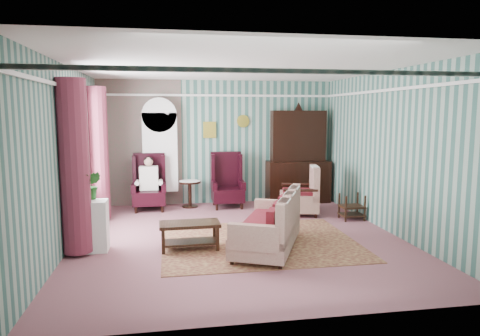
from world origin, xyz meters
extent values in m
plane|color=#874E53|center=(0.00, 0.00, 0.00)|extent=(6.00, 6.00, 0.00)
cube|color=#36635A|center=(0.00, 3.00, 1.45)|extent=(5.50, 0.02, 2.90)
cube|color=#36635A|center=(0.00, -3.00, 1.45)|extent=(5.50, 0.02, 2.90)
cube|color=#36635A|center=(-2.75, 0.00, 1.45)|extent=(0.02, 6.00, 2.90)
cube|color=#36635A|center=(2.75, 0.00, 1.45)|extent=(0.02, 6.00, 2.90)
cube|color=white|center=(0.00, 0.00, 2.90)|extent=(5.50, 6.00, 0.02)
cube|color=#8F4955|center=(-1.80, 2.99, 1.45)|extent=(1.90, 0.01, 2.90)
cube|color=white|center=(0.00, 0.00, 2.55)|extent=(5.50, 6.00, 0.05)
cube|color=white|center=(-2.72, 0.60, 1.55)|extent=(0.04, 1.50, 1.90)
cylinder|color=maroon|center=(-2.55, -0.45, 1.35)|extent=(0.44, 0.44, 2.60)
cylinder|color=maroon|center=(-2.55, 1.65, 1.35)|extent=(0.44, 0.44, 2.60)
cube|color=gold|center=(-0.20, 2.97, 1.75)|extent=(0.30, 0.03, 0.38)
cube|color=white|center=(-1.35, 2.84, 1.12)|extent=(0.80, 0.28, 2.24)
cube|color=black|center=(1.90, 2.72, 1.18)|extent=(1.50, 0.56, 2.36)
cube|color=black|center=(-1.60, 2.45, 0.62)|extent=(0.76, 0.80, 1.25)
cube|color=black|center=(0.15, 2.45, 0.62)|extent=(0.76, 0.80, 1.25)
cylinder|color=black|center=(-0.70, 2.60, 0.30)|extent=(0.50, 0.50, 0.60)
cube|color=black|center=(2.47, 0.90, 0.27)|extent=(0.45, 0.38, 0.54)
cube|color=silver|center=(-2.40, -0.30, 0.40)|extent=(0.55, 0.35, 0.80)
cube|color=#491A18|center=(0.30, -0.30, 0.01)|extent=(3.20, 2.60, 0.01)
cube|color=beige|center=(0.34, -0.68, 0.54)|extent=(1.70, 2.12, 1.08)
cube|color=#B8A58F|center=(1.54, 1.50, 0.51)|extent=(0.96, 1.01, 1.02)
cube|color=black|center=(-0.86, -0.47, 0.22)|extent=(0.96, 0.50, 0.43)
imported|color=#285B1C|center=(-2.45, -0.39, 1.03)|extent=(0.50, 0.46, 0.45)
imported|color=#234C17|center=(-2.35, -0.17, 1.02)|extent=(0.25, 0.21, 0.44)
imported|color=#194E18|center=(-2.45, -0.21, 1.00)|extent=(0.29, 0.29, 0.39)
camera|label=1|loc=(-1.17, -7.07, 2.15)|focal=32.00mm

